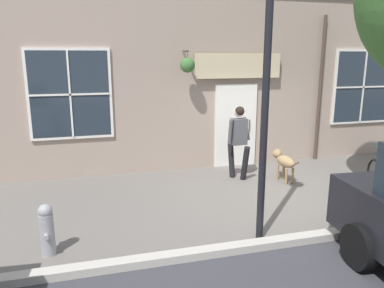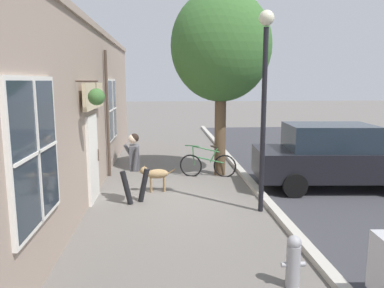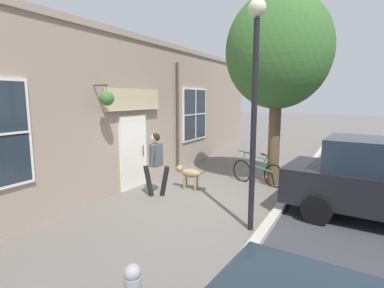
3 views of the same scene
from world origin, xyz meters
TOP-DOWN VIEW (x-y plane):
  - ground_plane at (0.00, 0.00)m, footprint 90.00×90.00m
  - storefront_facade at (-2.34, -0.01)m, footprint 0.95×18.00m
  - pedestrian_walking at (-1.14, -0.43)m, footprint 0.70×0.55m
  - dog_on_leash at (-0.68, 0.50)m, footprint 0.98×0.33m
  - street_tree_by_curb at (1.29, 2.20)m, footprint 3.00×2.70m
  - leaning_bicycle at (0.89, 1.95)m, footprint 1.71×0.42m
  - street_lamp at (1.71, -1.23)m, footprint 0.32×0.32m

SIDE VIEW (x-z plane):
  - ground_plane at x=0.00m, z-range 0.00..0.00m
  - leaning_bicycle at x=0.89m, z-range -0.12..0.88m
  - dog_on_leash at x=-0.68m, z-range 0.12..0.82m
  - pedestrian_walking at x=-1.14m, z-range 0.17..1.86m
  - storefront_facade at x=-2.34m, z-range 0.01..4.39m
  - street_lamp at x=1.71m, z-range 0.71..5.05m
  - street_tree_by_curb at x=1.29m, z-range 1.03..6.60m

